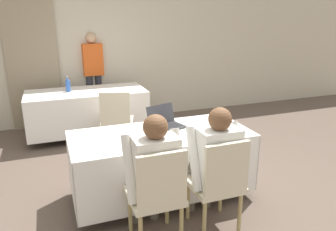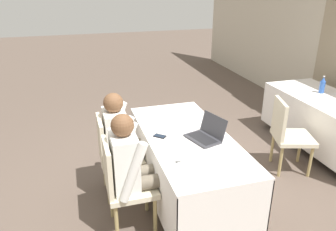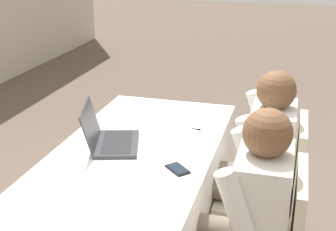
# 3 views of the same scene
# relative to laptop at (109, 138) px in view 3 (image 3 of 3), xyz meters

# --- Properties ---
(conference_table_near) EXTENTS (1.84, 0.82, 0.73)m
(conference_table_near) POSITION_rel_laptop_xyz_m (-0.11, -0.15, -0.22)
(conference_table_near) COLOR white
(conference_table_near) RESTS_ON ground_plane
(laptop) EXTENTS (0.41, 0.37, 0.23)m
(laptop) POSITION_rel_laptop_xyz_m (0.00, 0.00, 0.00)
(laptop) COLOR #333338
(laptop) RESTS_ON conference_table_near
(cell_phone) EXTENTS (0.14, 0.14, 0.01)m
(cell_phone) POSITION_rel_laptop_xyz_m (-0.18, -0.42, -0.04)
(cell_phone) COLOR black
(cell_phone) RESTS_ON conference_table_near
(paper_beside_laptop) EXTENTS (0.29, 0.35, 0.00)m
(paper_beside_laptop) POSITION_rel_laptop_xyz_m (0.47, -0.35, -0.04)
(paper_beside_laptop) COLOR white
(paper_beside_laptop) RESTS_ON conference_table_near
(paper_centre_table) EXTENTS (0.29, 0.35, 0.00)m
(paper_centre_table) POSITION_rel_laptop_xyz_m (-0.42, -0.07, -0.04)
(paper_centre_table) COLOR white
(paper_centre_table) RESTS_ON conference_table_near
(paper_left_edge) EXTENTS (0.21, 0.30, 0.00)m
(paper_left_edge) POSITION_rel_laptop_xyz_m (0.26, -0.28, -0.04)
(paper_left_edge) COLOR white
(paper_left_edge) RESTS_ON conference_table_near
(chair_near_right) EXTENTS (0.44, 0.44, 0.90)m
(chair_near_right) POSITION_rel_laptop_xyz_m (0.17, -0.87, -0.28)
(chair_near_right) COLOR tan
(chair_near_right) RESTS_ON ground_plane
(person_checkered_shirt) EXTENTS (0.50, 0.52, 1.16)m
(person_checkered_shirt) POSITION_rel_laptop_xyz_m (-0.39, -0.76, -0.12)
(person_checkered_shirt) COLOR #665B4C
(person_checkered_shirt) RESTS_ON ground_plane
(person_white_shirt) EXTENTS (0.50, 0.52, 1.16)m
(person_white_shirt) POSITION_rel_laptop_xyz_m (0.17, -0.76, -0.12)
(person_white_shirt) COLOR #665B4C
(person_white_shirt) RESTS_ON ground_plane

